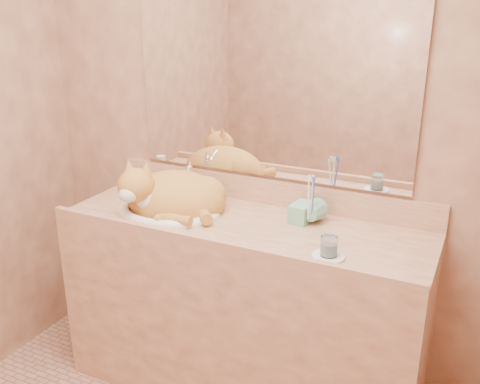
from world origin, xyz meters
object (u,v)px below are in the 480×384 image
at_px(cat, 171,194).
at_px(soap_dispenser, 296,206).
at_px(vanity_counter, 243,309).
at_px(sink_basin, 169,196).
at_px(toothbrush_cup, 310,216).
at_px(water_glass, 329,246).

xyz_separation_m(cat, soap_dispenser, (0.57, 0.08, 0.01)).
bearing_deg(vanity_counter, soap_dispenser, 18.63).
bearing_deg(vanity_counter, sink_basin, -176.84).
xyz_separation_m(sink_basin, toothbrush_cup, (0.63, 0.11, -0.03)).
height_order(vanity_counter, sink_basin, sink_basin).
bearing_deg(vanity_counter, toothbrush_cup, 18.42).
height_order(soap_dispenser, toothbrush_cup, soap_dispenser).
distance_m(cat, toothbrush_cup, 0.63).
height_order(sink_basin, cat, cat).
distance_m(toothbrush_cup, water_glass, 0.29).
bearing_deg(toothbrush_cup, vanity_counter, -161.58).
bearing_deg(water_glass, vanity_counter, 159.63).
relative_size(cat, toothbrush_cup, 4.65).
xyz_separation_m(cat, toothbrush_cup, (0.63, 0.10, -0.04)).
distance_m(vanity_counter, water_glass, 0.66).
distance_m(sink_basin, toothbrush_cup, 0.64).
xyz_separation_m(vanity_counter, water_glass, (0.43, -0.16, 0.47)).
bearing_deg(cat, sink_basin, -140.40).
relative_size(soap_dispenser, toothbrush_cup, 1.79).
height_order(sink_basin, water_glass, sink_basin).
xyz_separation_m(sink_basin, cat, (0.01, 0.01, 0.01)).
distance_m(vanity_counter, sink_basin, 0.62).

